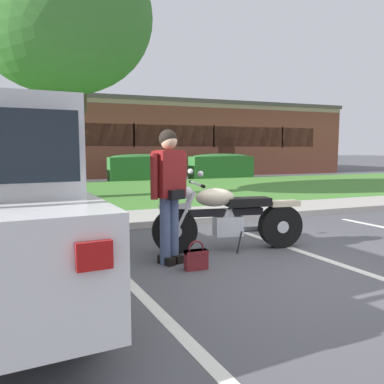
{
  "coord_description": "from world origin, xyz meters",
  "views": [
    {
      "loc": [
        -2.67,
        -3.85,
        1.46
      ],
      "look_at": [
        -0.7,
        1.24,
        0.85
      ],
      "focal_mm": 35.87,
      "sensor_mm": 36.0,
      "label": 1
    }
  ],
  "objects_px": {
    "shade_tree": "(61,17)",
    "hedge_center_left": "(142,167)",
    "brick_building": "(118,139)",
    "rider_person": "(169,186)",
    "motorcycle": "(235,217)",
    "handbag": "(196,258)",
    "hedge_left": "(48,169)",
    "hedge_center_right": "(221,166)"
  },
  "relations": [
    {
      "from": "hedge_left",
      "to": "brick_building",
      "type": "height_order",
      "value": "brick_building"
    },
    {
      "from": "hedge_left",
      "to": "hedge_center_left",
      "type": "xyz_separation_m",
      "value": [
        4.04,
        0.0,
        0.0
      ]
    },
    {
      "from": "handbag",
      "to": "hedge_center_left",
      "type": "relative_size",
      "value": 0.12
    },
    {
      "from": "shade_tree",
      "to": "rider_person",
      "type": "bearing_deg",
      "value": -82.79
    },
    {
      "from": "hedge_center_right",
      "to": "hedge_left",
      "type": "bearing_deg",
      "value": 180.0
    },
    {
      "from": "handbag",
      "to": "brick_building",
      "type": "distance_m",
      "value": 19.51
    },
    {
      "from": "handbag",
      "to": "hedge_left",
      "type": "relative_size",
      "value": 0.14
    },
    {
      "from": "handbag",
      "to": "hedge_center_left",
      "type": "height_order",
      "value": "hedge_center_left"
    },
    {
      "from": "shade_tree",
      "to": "hedge_left",
      "type": "height_order",
      "value": "shade_tree"
    },
    {
      "from": "motorcycle",
      "to": "hedge_center_left",
      "type": "xyz_separation_m",
      "value": [
        1.63,
        12.36,
        0.17
      ]
    },
    {
      "from": "handbag",
      "to": "hedge_center_right",
      "type": "distance_m",
      "value": 14.58
    },
    {
      "from": "brick_building",
      "to": "hedge_center_right",
      "type": "bearing_deg",
      "value": -57.51
    },
    {
      "from": "hedge_center_right",
      "to": "brick_building",
      "type": "bearing_deg",
      "value": 122.49
    },
    {
      "from": "rider_person",
      "to": "brick_building",
      "type": "xyz_separation_m",
      "value": [
        2.79,
        18.87,
        1.07
      ]
    },
    {
      "from": "rider_person",
      "to": "hedge_center_left",
      "type": "height_order",
      "value": "rider_person"
    },
    {
      "from": "shade_tree",
      "to": "hedge_left",
      "type": "bearing_deg",
      "value": 94.41
    },
    {
      "from": "shade_tree",
      "to": "hedge_left",
      "type": "xyz_separation_m",
      "value": [
        -0.44,
        5.74,
        -4.41
      ]
    },
    {
      "from": "motorcycle",
      "to": "brick_building",
      "type": "height_order",
      "value": "brick_building"
    },
    {
      "from": "motorcycle",
      "to": "hedge_center_left",
      "type": "bearing_deg",
      "value": 82.47
    },
    {
      "from": "motorcycle",
      "to": "rider_person",
      "type": "xyz_separation_m",
      "value": [
        -1.09,
        -0.28,
        0.51
      ]
    },
    {
      "from": "hedge_center_right",
      "to": "brick_building",
      "type": "distance_m",
      "value": 7.52
    },
    {
      "from": "rider_person",
      "to": "hedge_left",
      "type": "height_order",
      "value": "rider_person"
    },
    {
      "from": "hedge_left",
      "to": "hedge_center_left",
      "type": "bearing_deg",
      "value": 0.0
    },
    {
      "from": "motorcycle",
      "to": "hedge_center_right",
      "type": "relative_size",
      "value": 0.7
    },
    {
      "from": "hedge_center_right",
      "to": "shade_tree",
      "type": "bearing_deg",
      "value": -143.06
    },
    {
      "from": "rider_person",
      "to": "motorcycle",
      "type": "bearing_deg",
      "value": 14.5
    },
    {
      "from": "hedge_center_left",
      "to": "hedge_center_right",
      "type": "xyz_separation_m",
      "value": [
        4.04,
        -0.0,
        0.0
      ]
    },
    {
      "from": "motorcycle",
      "to": "handbag",
      "type": "xyz_separation_m",
      "value": [
        -0.87,
        -0.66,
        -0.34
      ]
    },
    {
      "from": "rider_person",
      "to": "brick_building",
      "type": "height_order",
      "value": "brick_building"
    },
    {
      "from": "shade_tree",
      "to": "hedge_center_left",
      "type": "relative_size",
      "value": 2.4
    },
    {
      "from": "rider_person",
      "to": "shade_tree",
      "type": "distance_m",
      "value": 8.06
    },
    {
      "from": "hedge_center_left",
      "to": "shade_tree",
      "type": "bearing_deg",
      "value": -122.06
    },
    {
      "from": "hedge_center_left",
      "to": "brick_building",
      "type": "distance_m",
      "value": 6.39
    },
    {
      "from": "rider_person",
      "to": "shade_tree",
      "type": "height_order",
      "value": "shade_tree"
    },
    {
      "from": "shade_tree",
      "to": "brick_building",
      "type": "height_order",
      "value": "shade_tree"
    },
    {
      "from": "hedge_center_right",
      "to": "hedge_center_left",
      "type": "bearing_deg",
      "value": 180.0
    },
    {
      "from": "shade_tree",
      "to": "hedge_center_left",
      "type": "height_order",
      "value": "shade_tree"
    },
    {
      "from": "shade_tree",
      "to": "hedge_center_left",
      "type": "bearing_deg",
      "value": 57.94
    },
    {
      "from": "rider_person",
      "to": "brick_building",
      "type": "relative_size",
      "value": 0.07
    },
    {
      "from": "hedge_center_left",
      "to": "rider_person",
      "type": "bearing_deg",
      "value": -102.16
    },
    {
      "from": "hedge_left",
      "to": "hedge_center_left",
      "type": "height_order",
      "value": "same"
    },
    {
      "from": "rider_person",
      "to": "hedge_center_right",
      "type": "relative_size",
      "value": 0.54
    }
  ]
}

